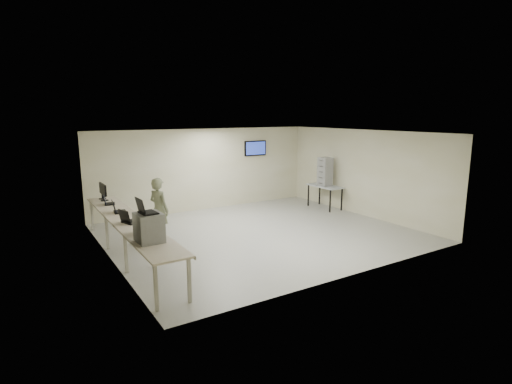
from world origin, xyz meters
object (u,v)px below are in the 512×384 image
equipment_box (149,227)px  workbench (128,223)px  side_table (325,188)px  soldier (159,210)px

equipment_box → workbench: bearing=87.0°
workbench → equipment_box: (-0.06, -1.80, 0.35)m
workbench → equipment_box: 1.84m
equipment_box → side_table: (7.25, 3.16, -0.44)m
side_table → workbench: bearing=-169.3°
workbench → soldier: bearing=38.7°
equipment_box → side_table: 7.92m
equipment_box → side_table: bearing=22.6°
workbench → side_table: (7.19, 1.36, -0.09)m
equipment_box → soldier: bearing=66.9°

